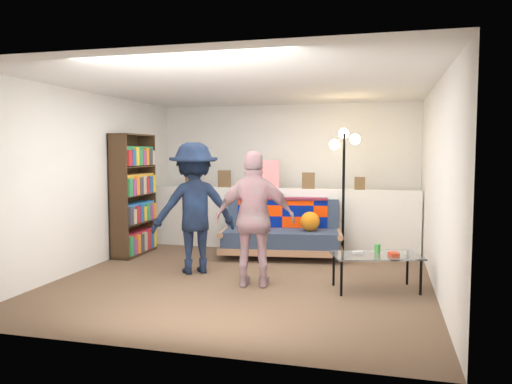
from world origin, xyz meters
The scene contains 10 objects.
ground centered at (0.00, 0.00, 0.00)m, with size 5.00×5.00×0.00m, color brown.
room_shell centered at (0.00, 0.47, 1.67)m, with size 4.60×5.05×2.45m.
half_wall_ledge centered at (0.00, 1.80, 0.50)m, with size 4.45×0.15×1.00m, color silver.
ledge_decor centered at (-0.23, 1.78, 1.18)m, with size 2.97×0.02×0.45m.
futon_sofa centered at (0.19, 1.26, 0.36)m, with size 1.91×1.09×0.78m.
bookshelf centered at (-2.08, 0.88, 0.87)m, with size 0.31×0.93×1.86m.
coffee_table centered at (1.60, -0.26, 0.39)m, with size 1.10×0.81×0.51m.
floor_lamp centered at (1.08, 1.44, 1.37)m, with size 0.45×0.37×1.94m.
person_left centered at (-0.74, 0.02, 0.85)m, with size 1.10×0.63×1.71m, color black.
person_right centered at (0.20, -0.44, 0.80)m, with size 0.94×0.39×1.61m, color pink.
Camera 1 is at (1.67, -6.06, 1.60)m, focal length 35.00 mm.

